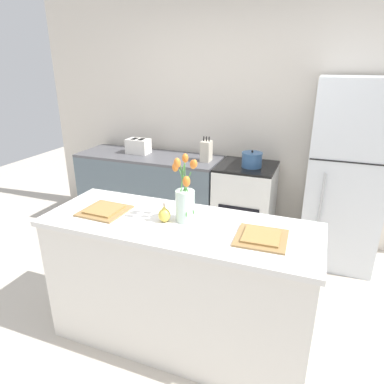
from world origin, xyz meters
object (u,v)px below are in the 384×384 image
object	(u,v)px
refrigerator	(345,176)
cooking_pot	(252,160)
toaster	(138,146)
plate_setting_left	(104,210)
knife_block	(206,151)
stove_range	(245,205)
flower_vase	(185,200)
pear_figurine	(164,214)
plate_setting_right	(261,237)

from	to	relation	value
refrigerator	cooking_pot	distance (m)	0.90
toaster	cooking_pot	world-z (taller)	cooking_pot
plate_setting_left	knife_block	size ratio (longest dim) A/B	1.13
stove_range	plate_setting_left	distance (m)	1.82
flower_vase	toaster	bearing A→B (deg)	127.89
pear_figurine	plate_setting_left	bearing A→B (deg)	-179.03
plate_setting_right	cooking_pot	distance (m)	1.63
refrigerator	plate_setting_right	size ratio (longest dim) A/B	5.90
flower_vase	knife_block	world-z (taller)	flower_vase
stove_range	toaster	bearing A→B (deg)	178.38
plate_setting_right	toaster	bearing A→B (deg)	136.41
stove_range	pear_figurine	world-z (taller)	pear_figurine
plate_setting_left	cooking_pot	world-z (taller)	cooking_pot
flower_vase	knife_block	xyz separation A→B (m)	(-0.38, 1.56, -0.08)
pear_figurine	knife_block	xyz separation A→B (m)	(-0.27, 1.62, 0.01)
toaster	knife_block	size ratio (longest dim) A/B	1.04
pear_figurine	plate_setting_right	distance (m)	0.63
pear_figurine	toaster	xyz separation A→B (m)	(-1.12, 1.66, -0.01)
knife_block	refrigerator	bearing A→B (deg)	0.07
flower_vase	knife_block	bearing A→B (deg)	103.88
cooking_pot	knife_block	distance (m)	0.51
stove_range	plate_setting_left	world-z (taller)	plate_setting_left
knife_block	cooking_pot	bearing A→B (deg)	-4.52
refrigerator	plate_setting_left	bearing A→B (deg)	-134.32
toaster	knife_block	bearing A→B (deg)	-2.53
refrigerator	plate_setting_left	world-z (taller)	refrigerator
cooking_pot	knife_block	xyz separation A→B (m)	(-0.51, 0.04, 0.03)
stove_range	knife_block	world-z (taller)	knife_block
knife_block	toaster	bearing A→B (deg)	177.47
plate_setting_right	pear_figurine	bearing A→B (deg)	179.30
flower_vase	plate_setting_left	bearing A→B (deg)	-173.10
flower_vase	cooking_pot	size ratio (longest dim) A/B	2.07
plate_setting_right	cooking_pot	size ratio (longest dim) A/B	1.44
stove_range	plate_setting_right	bearing A→B (deg)	-74.89
plate_setting_right	knife_block	world-z (taller)	knife_block
cooking_pot	refrigerator	bearing A→B (deg)	2.67
plate_setting_left	toaster	distance (m)	1.79
pear_figurine	plate_setting_left	world-z (taller)	pear_figurine
stove_range	knife_block	xyz separation A→B (m)	(-0.45, -0.00, 0.56)
refrigerator	cooking_pot	size ratio (longest dim) A/B	8.51
pear_figurine	flower_vase	bearing A→B (deg)	27.35
stove_range	refrigerator	world-z (taller)	refrigerator
flower_vase	plate_setting_left	xyz separation A→B (m)	(-0.57, -0.07, -0.14)
cooking_pot	knife_block	size ratio (longest dim) A/B	0.78
pear_figurine	plate_setting_right	world-z (taller)	pear_figurine
cooking_pot	plate_setting_left	bearing A→B (deg)	-113.64
plate_setting_left	toaster	world-z (taller)	toaster
refrigerator	flower_vase	xyz separation A→B (m)	(-1.02, -1.56, 0.20)
stove_range	plate_setting_right	size ratio (longest dim) A/B	2.96
refrigerator	plate_setting_left	size ratio (longest dim) A/B	5.90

